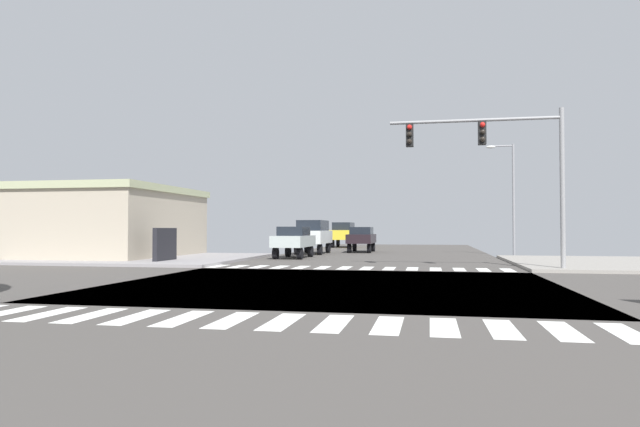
{
  "coord_description": "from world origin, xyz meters",
  "views": [
    {
      "loc": [
        3.01,
        -17.64,
        1.77
      ],
      "look_at": [
        -1.28,
        4.26,
        2.37
      ],
      "focal_mm": 31.52,
      "sensor_mm": 36.0,
      "label": 1
    }
  ],
  "objects_px": {
    "sedan_crossing_2": "(362,237)",
    "suv_queued_2": "(313,234)",
    "traffic_signal_mast": "(493,151)",
    "suv_nearside_1": "(344,232)",
    "sedan_farside_1": "(294,239)",
    "street_lamp": "(509,188)",
    "bank_building": "(70,223)"
  },
  "relations": [
    {
      "from": "sedan_crossing_2",
      "to": "street_lamp",
      "type": "bearing_deg",
      "value": 158.88
    },
    {
      "from": "street_lamp",
      "to": "sedan_crossing_2",
      "type": "relative_size",
      "value": 1.68
    },
    {
      "from": "sedan_farside_1",
      "to": "sedan_crossing_2",
      "type": "bearing_deg",
      "value": -108.29
    },
    {
      "from": "street_lamp",
      "to": "sedan_farside_1",
      "type": "distance_m",
      "value": 14.44
    },
    {
      "from": "sedan_farside_1",
      "to": "sedan_crossing_2",
      "type": "height_order",
      "value": "same"
    },
    {
      "from": "suv_nearside_1",
      "to": "sedan_crossing_2",
      "type": "bearing_deg",
      "value": 105.63
    },
    {
      "from": "street_lamp",
      "to": "bank_building",
      "type": "bearing_deg",
      "value": -164.81
    },
    {
      "from": "traffic_signal_mast",
      "to": "sedan_farside_1",
      "type": "bearing_deg",
      "value": 142.72
    },
    {
      "from": "sedan_farside_1",
      "to": "suv_queued_2",
      "type": "relative_size",
      "value": 0.93
    },
    {
      "from": "street_lamp",
      "to": "sedan_crossing_2",
      "type": "height_order",
      "value": "street_lamp"
    },
    {
      "from": "sedan_farside_1",
      "to": "suv_queued_2",
      "type": "bearing_deg",
      "value": -90.0
    },
    {
      "from": "bank_building",
      "to": "suv_nearside_1",
      "type": "relative_size",
      "value": 3.34
    },
    {
      "from": "street_lamp",
      "to": "suv_queued_2",
      "type": "xyz_separation_m",
      "value": [
        -13.08,
        0.49,
        -2.99
      ]
    },
    {
      "from": "traffic_signal_mast",
      "to": "sedan_crossing_2",
      "type": "xyz_separation_m",
      "value": [
        -7.67,
        17.2,
        -3.91
      ]
    },
    {
      "from": "sedan_crossing_2",
      "to": "suv_queued_2",
      "type": "distance_m",
      "value": 4.55
    },
    {
      "from": "traffic_signal_mast",
      "to": "street_lamp",
      "type": "distance_m",
      "value": 13.54
    },
    {
      "from": "traffic_signal_mast",
      "to": "bank_building",
      "type": "distance_m",
      "value": 25.15
    },
    {
      "from": "bank_building",
      "to": "suv_queued_2",
      "type": "height_order",
      "value": "bank_building"
    },
    {
      "from": "suv_nearside_1",
      "to": "sedan_crossing_2",
      "type": "height_order",
      "value": "suv_nearside_1"
    },
    {
      "from": "suv_nearside_1",
      "to": "suv_queued_2",
      "type": "bearing_deg",
      "value": 90.0
    },
    {
      "from": "traffic_signal_mast",
      "to": "sedan_crossing_2",
      "type": "distance_m",
      "value": 19.23
    },
    {
      "from": "traffic_signal_mast",
      "to": "bank_building",
      "type": "height_order",
      "value": "traffic_signal_mast"
    },
    {
      "from": "sedan_crossing_2",
      "to": "suv_queued_2",
      "type": "relative_size",
      "value": 0.93
    },
    {
      "from": "street_lamp",
      "to": "sedan_crossing_2",
      "type": "xyz_separation_m",
      "value": [
        -10.08,
        3.89,
        -3.27
      ]
    },
    {
      "from": "suv_nearside_1",
      "to": "sedan_farside_1",
      "type": "bearing_deg",
      "value": 90.0
    },
    {
      "from": "bank_building",
      "to": "suv_nearside_1",
      "type": "bearing_deg",
      "value": 58.17
    },
    {
      "from": "street_lamp",
      "to": "sedan_crossing_2",
      "type": "bearing_deg",
      "value": 158.88
    },
    {
      "from": "suv_nearside_1",
      "to": "sedan_crossing_2",
      "type": "xyz_separation_m",
      "value": [
        3.0,
        -10.72,
        -0.28
      ]
    },
    {
      "from": "traffic_signal_mast",
      "to": "sedan_crossing_2",
      "type": "relative_size",
      "value": 1.67
    },
    {
      "from": "traffic_signal_mast",
      "to": "sedan_farside_1",
      "type": "relative_size",
      "value": 1.67
    },
    {
      "from": "bank_building",
      "to": "sedan_crossing_2",
      "type": "relative_size",
      "value": 3.57
    },
    {
      "from": "sedan_farside_1",
      "to": "sedan_crossing_2",
      "type": "xyz_separation_m",
      "value": [
        3.0,
        9.08,
        0.0
      ]
    }
  ]
}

